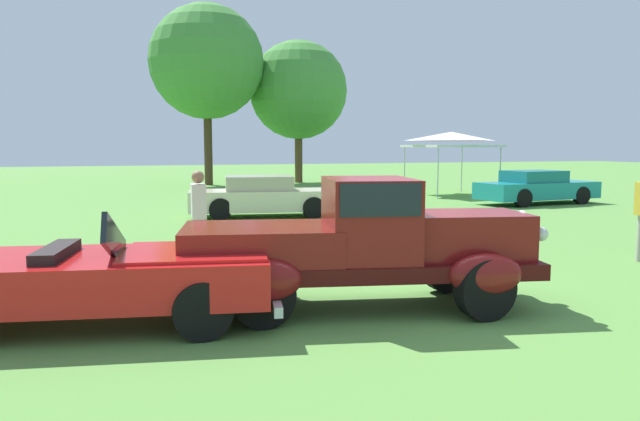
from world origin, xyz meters
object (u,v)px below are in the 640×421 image
object	(u,v)px
show_car_cream	(264,197)
spectator_near_truck	(199,216)
canopy_tent_left_field	(451,138)
feature_pickup_truck	(362,242)
neighbor_convertible	(104,276)
show_car_teal	(537,188)

from	to	relation	value
show_car_cream	spectator_near_truck	xyz separation A→B (m)	(-2.86, -7.03, 0.31)
spectator_near_truck	canopy_tent_left_field	world-z (taller)	canopy_tent_left_field
show_car_cream	feature_pickup_truck	bearing A→B (deg)	-96.65
neighbor_convertible	canopy_tent_left_field	size ratio (longest dim) A/B	1.36
show_car_cream	spectator_near_truck	size ratio (longest dim) A/B	2.76
show_car_teal	spectator_near_truck	size ratio (longest dim) A/B	2.77
feature_pickup_truck	canopy_tent_left_field	xyz separation A→B (m)	(10.81, 15.75, 1.55)
feature_pickup_truck	spectator_near_truck	distance (m)	3.73
canopy_tent_left_field	neighbor_convertible	bearing A→B (deg)	-132.17
neighbor_convertible	canopy_tent_left_field	distance (m)	20.91
show_car_teal	canopy_tent_left_field	xyz separation A→B (m)	(-0.76, 4.71, 1.82)
spectator_near_truck	canopy_tent_left_field	size ratio (longest dim) A/B	0.52
show_car_cream	show_car_teal	world-z (taller)	same
show_car_cream	canopy_tent_left_field	world-z (taller)	canopy_tent_left_field
neighbor_convertible	feature_pickup_truck	bearing A→B (deg)	-5.63
neighbor_convertible	show_car_cream	world-z (taller)	neighbor_convertible
spectator_near_truck	canopy_tent_left_field	bearing A→B (deg)	44.88
feature_pickup_truck	spectator_near_truck	xyz separation A→B (m)	(-1.65, 3.35, 0.04)
feature_pickup_truck	spectator_near_truck	bearing A→B (deg)	116.25
canopy_tent_left_field	feature_pickup_truck	bearing A→B (deg)	-124.45
neighbor_convertible	show_car_teal	world-z (taller)	neighbor_convertible
show_car_cream	show_car_teal	size ratio (longest dim) A/B	1.00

